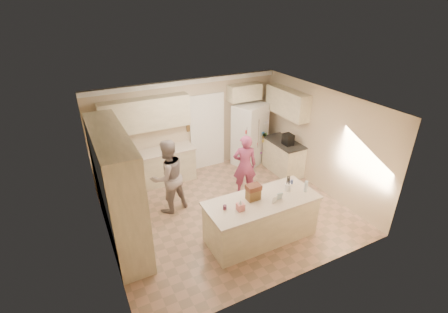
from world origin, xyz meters
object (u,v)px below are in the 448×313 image
coffee_maker (288,139)px  utensil_crock (288,187)px  refrigerator (250,134)px  teen_boy (168,177)px  tissue_box (240,207)px  dollhouse_body (253,194)px  teen_girl (245,165)px  island_base (261,220)px

coffee_maker → utensil_crock: (-1.40, -1.85, -0.07)m
refrigerator → teen_boy: 3.12m
refrigerator → tissue_box: 3.74m
utensil_crock → refrigerator: bearing=73.3°
coffee_maker → utensil_crock: 2.32m
tissue_box → dollhouse_body: (0.40, 0.20, 0.04)m
utensil_crock → teen_boy: teen_boy is taller
tissue_box → teen_girl: 2.03m
dollhouse_body → teen_boy: teen_boy is taller
refrigerator → island_base: refrigerator is taller
coffee_maker → utensil_crock: coffee_maker is taller
coffee_maker → dollhouse_body: (-2.20, -1.80, -0.03)m
island_base → utensil_crock: (0.65, 0.05, 0.56)m
utensil_crock → teen_boy: bearing=138.8°
utensil_crock → teen_boy: (-1.99, 1.74, -0.12)m
refrigerator → island_base: bearing=-140.4°
utensil_crock → teen_boy: size_ratio=0.09×
coffee_maker → refrigerator: bearing=115.0°
teen_girl → dollhouse_body: bearing=86.5°
coffee_maker → dollhouse_body: bearing=-140.7°
coffee_maker → teen_boy: bearing=-178.1°
refrigerator → coffee_maker: (0.51, -1.11, 0.17)m
island_base → teen_girl: 1.73m
coffee_maker → island_base: bearing=-137.2°
tissue_box → teen_boy: bearing=112.6°
utensil_crock → dollhouse_body: dollhouse_body is taller
teen_girl → tissue_box: bearing=78.6°
teen_boy → utensil_crock: bearing=124.8°
tissue_box → teen_girl: teen_girl is taller
teen_boy → tissue_box: bearing=98.6°
tissue_box → teen_boy: size_ratio=0.08×
utensil_crock → coffee_maker: bearing=52.9°
refrigerator → utensil_crock: size_ratio=12.00×
island_base → tissue_box: size_ratio=15.71×
dollhouse_body → coffee_maker: bearing=39.3°
utensil_crock → dollhouse_body: bearing=176.4°
teen_boy → refrigerator: bearing=-171.0°
island_base → teen_girl: (0.55, 1.60, 0.35)m
refrigerator → island_base: (-1.54, -3.01, -0.46)m
dollhouse_body → teen_girl: (0.70, 1.50, -0.24)m
tissue_box → teen_girl: size_ratio=0.09×
teen_boy → teen_girl: (1.88, -0.19, -0.08)m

